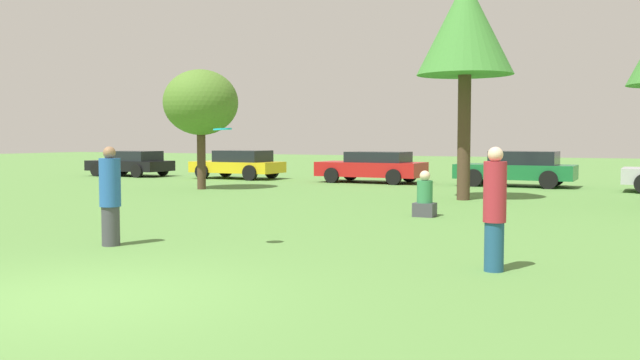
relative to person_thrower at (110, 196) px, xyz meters
The scene contains 11 objects.
ground_plane 3.90m from the person_thrower, 52.95° to the right, with size 120.00×120.00×0.00m, color #54843D.
person_thrower is the anchor object (origin of this frame).
person_catcher 6.28m from the person_thrower, ahead, with size 0.31×0.31×1.69m.
frisbee 2.27m from the person_thrower, 15.10° to the left, with size 0.30×0.30×0.04m.
bystander_sitting 7.30m from the person_thrower, 61.46° to the left, with size 0.48×0.40×1.06m.
tree_0 12.89m from the person_thrower, 118.70° to the left, with size 2.61×2.61×4.19m.
tree_1 12.18m from the person_thrower, 73.60° to the left, with size 2.77×2.77×6.39m.
parked_car_black 21.69m from the person_thrower, 130.19° to the left, with size 4.01×2.02×1.19m.
parked_car_yellow 18.87m from the person_thrower, 115.93° to the left, with size 4.01×2.06×1.25m.
parked_car_red 17.19m from the person_thrower, 96.56° to the left, with size 4.28×2.06×1.25m.
parked_car_green 17.80m from the person_thrower, 78.08° to the left, with size 4.32×1.94×1.31m.
Camera 1 is at (5.84, -5.76, 1.81)m, focal length 38.63 mm.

